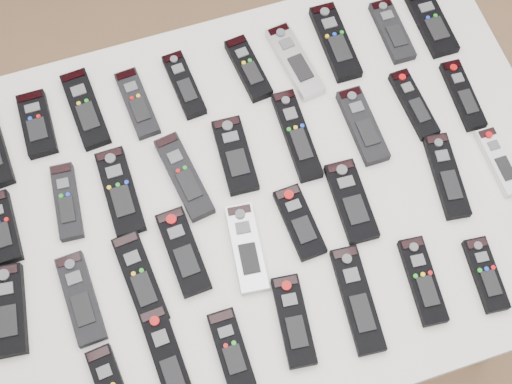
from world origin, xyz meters
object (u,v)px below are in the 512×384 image
object	(u,v)px
remote_25	(351,201)
remote_34	(423,281)
remote_35	(486,275)
remote_26	(446,176)
remote_6	(295,62)
remote_10	(1,228)
remote_20	(81,299)
remote_31	(231,350)
remote_14	(235,155)
remote_7	(335,42)
remote_27	(499,162)
remote_1	(37,124)
remote_23	(247,248)
remote_33	(357,300)
remote_22	(183,252)
remote_2	(85,109)
remote_15	(297,135)
remote_30	(169,363)
remote_32	(294,321)
table	(256,207)
remote_21	(140,278)
remote_13	(184,176)
remote_4	(184,85)
remote_16	(363,126)
remote_17	(414,104)
remote_11	(67,202)
remote_12	(120,192)
remote_5	(248,69)
remote_18	(463,95)
remote_19	(8,310)
remote_24	(300,222)
remote_8	(392,31)

from	to	relation	value
remote_25	remote_34	world-z (taller)	same
remote_35	remote_26	bearing A→B (deg)	91.86
remote_6	remote_10	xyz separation A→B (m)	(-0.68, -0.19, 0.00)
remote_20	remote_31	bearing A→B (deg)	-39.40
remote_14	remote_20	distance (m)	0.42
remote_7	remote_27	world-z (taller)	remote_7
remote_1	remote_23	world-z (taller)	remote_1
remote_33	remote_22	bearing A→B (deg)	151.20
remote_2	remote_15	bearing A→B (deg)	-30.38
remote_30	remote_33	bearing A→B (deg)	-2.73
remote_23	remote_32	world-z (taller)	remote_32
table	remote_34	size ratio (longest dim) A/B	7.36
remote_21	remote_13	bearing A→B (deg)	47.31
remote_14	remote_7	bearing A→B (deg)	37.14
remote_15	remote_21	distance (m)	0.43
remote_4	remote_14	distance (m)	0.20
remote_30	remote_35	xyz separation A→B (m)	(0.62, -0.03, 0.00)
remote_16	remote_21	xyz separation A→B (m)	(-0.52, -0.18, -0.00)
remote_20	remote_30	size ratio (longest dim) A/B	0.85
remote_14	remote_33	size ratio (longest dim) A/B	0.81
table	remote_17	distance (m)	0.40
remote_4	remote_17	world-z (taller)	same
remote_23	remote_32	bearing A→B (deg)	-69.75
table	remote_13	distance (m)	0.17
remote_11	remote_30	bearing A→B (deg)	-69.03
remote_12	remote_26	xyz separation A→B (m)	(0.64, -0.17, 0.00)
remote_1	remote_32	xyz separation A→B (m)	(0.37, -0.56, 0.00)
remote_4	remote_30	size ratio (longest dim) A/B	0.76
remote_16	remote_20	size ratio (longest dim) A/B	0.98
remote_20	remote_33	distance (m)	0.52
remote_5	remote_18	bearing A→B (deg)	-32.06
remote_13	remote_27	xyz separation A→B (m)	(0.62, -0.17, -0.00)
remote_34	remote_19	bearing A→B (deg)	171.70
remote_15	remote_2	bearing A→B (deg)	155.30
remote_4	remote_24	distance (m)	0.40
remote_11	remote_18	xyz separation A→B (m)	(0.85, -0.02, -0.00)
remote_13	remote_24	xyz separation A→B (m)	(0.19, -0.16, -0.00)
remote_24	remote_16	bearing A→B (deg)	36.27
table	remote_17	xyz separation A→B (m)	(0.38, 0.09, 0.07)
remote_13	remote_10	bearing A→B (deg)	171.03
remote_30	remote_15	bearing A→B (deg)	41.15
remote_23	remote_35	distance (m)	0.46
remote_8	remote_11	xyz separation A→B (m)	(-0.77, -0.18, 0.00)
remote_4	remote_1	bearing A→B (deg)	175.11
remote_14	remote_27	distance (m)	0.54
table	remote_32	xyz separation A→B (m)	(-0.01, -0.27, 0.07)
remote_10	remote_18	bearing A→B (deg)	-1.35
remote_5	remote_20	distance (m)	0.60
remote_17	remote_13	bearing A→B (deg)	178.61
remote_1	remote_26	distance (m)	0.85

